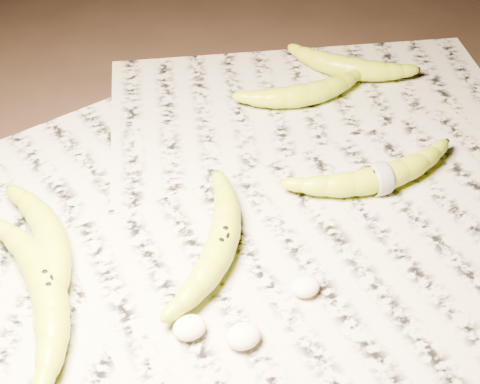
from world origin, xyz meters
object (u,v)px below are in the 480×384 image
object	(u,v)px
banana_center	(222,242)
banana_taped	(380,176)
banana_left_a	(47,287)
banana_upper_a	(307,92)
banana_upper_b	(347,65)
banana_left_b	(52,243)

from	to	relation	value
banana_center	banana_taped	xyz separation A→B (m)	(0.21, 0.03, -0.00)
banana_left_a	banana_upper_a	xyz separation A→B (m)	(0.39, 0.22, -0.00)
banana_upper_b	banana_left_b	bearing A→B (deg)	-115.57
banana_left_b	banana_center	size ratio (longest dim) A/B	0.97
banana_center	banana_upper_b	bearing A→B (deg)	-13.96
banana_left_a	banana_center	distance (m)	0.18
banana_left_a	banana_upper_a	size ratio (longest dim) A/B	1.24
banana_taped	banana_upper_b	bearing A→B (deg)	72.19
banana_left_a	banana_center	world-z (taller)	banana_left_a
banana_upper_a	banana_left_a	bearing A→B (deg)	-148.61
banana_left_a	banana_center	size ratio (longest dim) A/B	1.10
banana_taped	banana_upper_a	size ratio (longest dim) A/B	1.18
banana_taped	banana_upper_b	size ratio (longest dim) A/B	1.20
banana_left_b	banana_upper_b	xyz separation A→B (m)	(0.46, 0.20, -0.00)
banana_left_b	banana_upper_a	bearing A→B (deg)	-66.64
banana_center	banana_taped	bearing A→B (deg)	-47.37
banana_left_a	banana_upper_b	size ratio (longest dim) A/B	1.26
banana_left_b	banana_upper_a	size ratio (longest dim) A/B	1.10
banana_left_a	banana_upper_b	bearing A→B (deg)	-64.29
banana_center	banana_upper_b	xyz separation A→B (m)	(0.29, 0.26, -0.00)
banana_upper_a	banana_upper_b	bearing A→B (deg)	27.26
banana_left_b	banana_upper_a	xyz separation A→B (m)	(0.38, 0.16, -0.00)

